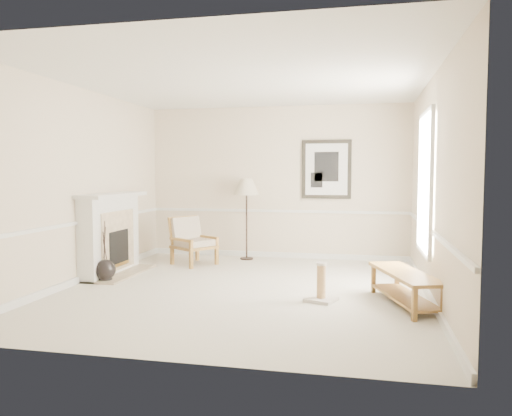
{
  "coord_description": "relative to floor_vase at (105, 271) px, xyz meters",
  "views": [
    {
      "loc": [
        1.63,
        -6.71,
        1.64
      ],
      "look_at": [
        0.03,
        0.7,
        1.1
      ],
      "focal_mm": 35.0,
      "sensor_mm": 36.0,
      "label": 1
    }
  ],
  "objects": [
    {
      "name": "ground",
      "position": [
        2.15,
        -0.05,
        -0.17
      ],
      "size": [
        5.5,
        5.5,
        0.0
      ],
      "primitive_type": "plane",
      "color": "silver",
      "rests_on": "ground"
    },
    {
      "name": "fireplace",
      "position": [
        -0.19,
        0.55,
        0.47
      ],
      "size": [
        0.64,
        1.64,
        1.31
      ],
      "color": "white",
      "rests_on": "ground"
    },
    {
      "name": "floor_vase",
      "position": [
        0.0,
        0.0,
        0.0
      ],
      "size": [
        0.31,
        0.31,
        0.92
      ],
      "rotation": [
        0.0,
        0.0,
        0.25
      ],
      "color": "black",
      "rests_on": "ground"
    },
    {
      "name": "armchair",
      "position": [
        0.77,
        1.67,
        0.29
      ],
      "size": [
        0.92,
        0.91,
        0.85
      ],
      "rotation": [
        0.0,
        0.0,
        0.98
      ],
      "color": "olive",
      "rests_on": "ground"
    },
    {
      "name": "scratching_post",
      "position": [
        3.27,
        -0.47,
        -0.01
      ],
      "size": [
        0.45,
        0.45,
        0.5
      ],
      "rotation": [
        0.0,
        0.0,
        -0.34
      ],
      "color": "beige",
      "rests_on": "ground"
    },
    {
      "name": "floor_lamp",
      "position": [
        1.64,
        2.35,
        1.16
      ],
      "size": [
        0.48,
        0.48,
        1.52
      ],
      "rotation": [
        0.0,
        0.0,
        -0.0
      ],
      "color": "black",
      "rests_on": "ground"
    },
    {
      "name": "room",
      "position": [
        2.29,
        0.02,
        1.7
      ],
      "size": [
        5.04,
        5.54,
        2.92
      ],
      "color": "beige",
      "rests_on": "ground"
    },
    {
      "name": "bench",
      "position": [
        4.3,
        -0.44,
        0.11
      ],
      "size": [
        0.87,
        1.52,
        0.42
      ],
      "rotation": [
        0.0,
        0.0,
        0.32
      ],
      "color": "olive",
      "rests_on": "ground"
    }
  ]
}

